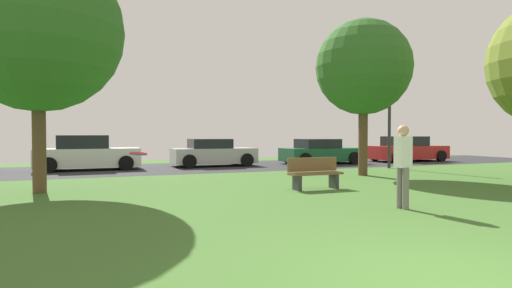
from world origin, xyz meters
TOP-DOWN VIEW (x-y plane):
  - ground_plane at (0.00, 0.00)m, footprint 44.00×44.00m
  - road_strip at (0.00, 16.00)m, footprint 44.00×6.40m
  - oak_tree_right at (6.07, 9.96)m, footprint 3.62×3.62m
  - oak_tree_center at (-4.87, 9.29)m, footprint 4.46×4.46m
  - person_thrower at (2.56, 3.80)m, footprint 0.33×0.30m
  - frisbee_disc at (-2.90, 3.44)m, footprint 0.37×0.37m
  - parked_car_white at (-3.73, 16.37)m, footprint 4.28×2.00m
  - parked_car_silver at (1.96, 16.34)m, footprint 4.01×1.94m
  - parked_car_green at (7.64, 15.77)m, footprint 4.11×2.09m
  - parked_car_red at (13.31, 15.65)m, footprint 4.48×2.08m
  - park_bench at (2.39, 7.22)m, footprint 1.60×0.45m
  - street_lamp_post at (9.17, 12.20)m, footprint 0.14×0.14m

SIDE VIEW (x-z plane):
  - ground_plane at x=0.00m, z-range 0.00..0.00m
  - road_strip at x=0.00m, z-range 0.00..0.01m
  - park_bench at x=2.39m, z-range 0.01..0.91m
  - parked_car_green at x=7.64m, z-range -0.05..1.27m
  - parked_car_silver at x=1.96m, z-range -0.05..1.29m
  - parked_car_red at x=13.31m, z-range -0.06..1.38m
  - parked_car_white at x=-3.73m, z-range -0.07..1.45m
  - person_thrower at x=2.56m, z-range 0.10..1.88m
  - frisbee_disc at x=-2.90m, z-range 1.25..1.32m
  - street_lamp_post at x=9.17m, z-range 0.00..4.50m
  - oak_tree_right at x=6.07m, z-range 1.14..7.07m
  - oak_tree_center at x=-4.87m, z-range 1.08..7.71m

